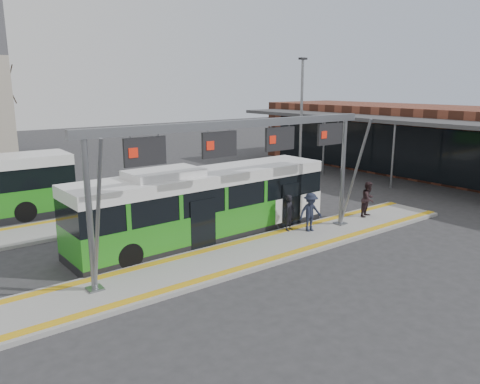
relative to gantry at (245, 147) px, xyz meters
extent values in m
plane|color=#2D2D30|center=(0.35, -0.25, -4.30)|extent=(120.00, 120.00, 0.00)
cube|color=gray|center=(0.35, -0.25, -4.22)|extent=(22.00, 3.00, 0.15)
cube|color=gray|center=(-3.65, 7.75, -4.22)|extent=(20.00, 3.00, 0.15)
cube|color=gold|center=(0.35, 0.90, -4.14)|extent=(22.00, 0.35, 0.02)
cube|color=gold|center=(0.35, -1.40, -4.14)|extent=(22.00, 0.35, 0.02)
cube|color=gold|center=(-3.65, 8.90, -4.14)|extent=(20.00, 0.35, 0.02)
cylinder|color=slate|center=(-6.15, 0.05, -1.62)|extent=(0.20, 0.20, 5.05)
cube|color=slate|center=(-6.15, 0.05, -4.12)|extent=(0.50, 0.50, 0.06)
cylinder|color=slate|center=(-6.15, -0.65, -1.62)|extent=(0.12, 1.46, 4.90)
cylinder|color=slate|center=(5.85, 0.05, -1.62)|extent=(0.20, 0.20, 5.05)
cube|color=slate|center=(5.85, 0.05, -4.12)|extent=(0.50, 0.50, 0.06)
cylinder|color=slate|center=(5.85, -0.65, -1.62)|extent=(0.12, 1.46, 4.90)
cube|color=slate|center=(-0.15, 0.05, 0.90)|extent=(13.00, 0.25, 0.30)
cube|color=black|center=(-4.15, 0.05, 0.20)|extent=(1.50, 0.12, 0.95)
cube|color=red|center=(-4.60, -0.02, 0.20)|extent=(0.32, 0.02, 0.32)
cube|color=black|center=(-1.15, 0.05, 0.20)|extent=(1.50, 0.12, 0.95)
cube|color=red|center=(-1.60, -0.02, 0.20)|extent=(0.32, 0.02, 0.32)
cube|color=black|center=(1.85, 0.05, 0.20)|extent=(1.50, 0.12, 0.95)
cube|color=red|center=(1.40, -0.02, 0.20)|extent=(0.32, 0.02, 0.32)
cube|color=black|center=(4.85, 0.05, 0.20)|extent=(1.50, 0.12, 0.95)
cube|color=red|center=(4.40, -0.02, 0.20)|extent=(0.32, 0.02, 0.32)
cube|color=brown|center=(22.35, 3.75, -1.80)|extent=(8.00, 32.00, 5.00)
cube|color=black|center=(18.15, 3.75, -2.30)|extent=(0.15, 28.00, 3.60)
cube|color=#3F3F42|center=(16.85, 3.75, 0.00)|extent=(4.00, 30.00, 0.25)
cylinder|color=slate|center=(15.15, 3.75, -2.15)|extent=(0.14, 0.14, 4.30)
cylinder|color=slate|center=(15.15, 9.75, -2.15)|extent=(0.14, 0.14, 4.30)
cube|color=black|center=(-0.15, 2.59, -4.12)|extent=(12.10, 2.85, 0.35)
cube|color=#25811C|center=(-0.15, 2.59, -3.37)|extent=(12.10, 2.85, 1.15)
cube|color=black|center=(-0.15, 2.59, -2.29)|extent=(12.10, 2.77, 1.00)
cube|color=white|center=(-0.15, 2.59, -1.54)|extent=(12.10, 2.85, 0.50)
cube|color=orange|center=(5.86, 2.73, -1.64)|extent=(0.09, 1.79, 0.28)
cube|color=white|center=(-2.15, 2.54, -1.14)|extent=(3.05, 1.86, 0.30)
cylinder|color=black|center=(-4.33, 1.35, -3.80)|extent=(1.01, 0.33, 1.00)
cylinder|color=black|center=(-4.39, 3.61, -3.80)|extent=(1.01, 0.33, 1.00)
cylinder|color=black|center=(3.49, 1.54, -3.80)|extent=(1.01, 0.33, 1.00)
cylinder|color=black|center=(3.44, 3.80, -3.80)|extent=(1.01, 0.33, 1.00)
cylinder|color=black|center=(-5.85, 10.12, -3.77)|extent=(1.07, 0.35, 1.06)
cylinder|color=black|center=(-5.79, 12.51, -3.77)|extent=(1.07, 0.35, 1.06)
imported|color=black|center=(3.23, 0.82, -3.32)|extent=(0.70, 0.57, 1.65)
imported|color=black|center=(7.97, 0.11, -3.26)|extent=(1.00, 0.86, 1.78)
imported|color=#1D2234|center=(3.91, 0.17, -3.27)|extent=(1.27, 0.91, 1.77)
cylinder|color=#382B21|center=(-1.47, 33.61, -0.47)|extent=(0.28, 0.28, 7.67)
cylinder|color=slate|center=(9.21, 6.24, -0.24)|extent=(0.16, 0.16, 8.11)
cube|color=black|center=(9.21, 6.24, 3.81)|extent=(0.50, 0.25, 0.12)
camera|label=1|loc=(-10.99, -14.00, 2.37)|focal=35.00mm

